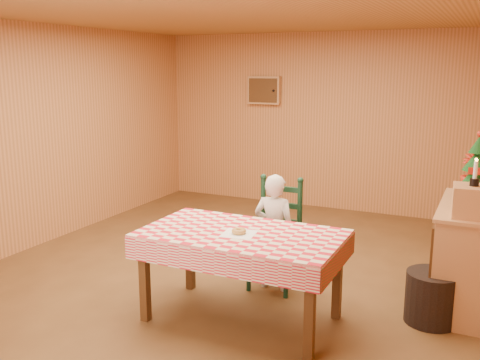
% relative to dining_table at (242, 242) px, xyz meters
% --- Properties ---
extents(ground, '(6.00, 6.00, 0.00)m').
position_rel_dining_table_xyz_m(ground, '(-0.54, 0.90, -0.69)').
color(ground, brown).
rests_on(ground, ground).
extents(cabin_walls, '(5.10, 6.05, 2.65)m').
position_rel_dining_table_xyz_m(cabin_walls, '(-0.54, 1.43, 1.14)').
color(cabin_walls, '#BB7843').
rests_on(cabin_walls, ground).
extents(dining_table, '(1.66, 0.96, 0.77)m').
position_rel_dining_table_xyz_m(dining_table, '(0.00, 0.00, 0.00)').
color(dining_table, '#4C2D14').
rests_on(dining_table, ground).
extents(ladder_chair, '(0.44, 0.40, 1.08)m').
position_rel_dining_table_xyz_m(ladder_chair, '(0.00, 0.79, -0.18)').
color(ladder_chair, black).
rests_on(ladder_chair, ground).
extents(seated_child, '(0.41, 0.27, 1.12)m').
position_rel_dining_table_xyz_m(seated_child, '(-0.00, 0.73, -0.13)').
color(seated_child, silver).
rests_on(seated_child, ground).
extents(napkin, '(0.29, 0.29, 0.00)m').
position_rel_dining_table_xyz_m(napkin, '(-0.00, -0.05, 0.08)').
color(napkin, white).
rests_on(napkin, dining_table).
extents(donut, '(0.16, 0.16, 0.04)m').
position_rel_dining_table_xyz_m(donut, '(-0.00, -0.05, 0.11)').
color(donut, '#BA8D43').
rests_on(donut, napkin).
extents(shelf_unit, '(0.54, 1.24, 0.93)m').
position_rel_dining_table_xyz_m(shelf_unit, '(1.69, 1.11, -0.22)').
color(shelf_unit, tan).
rests_on(shelf_unit, ground).
extents(crate, '(0.32, 0.32, 0.25)m').
position_rel_dining_table_xyz_m(crate, '(1.70, 0.71, 0.37)').
color(crate, tan).
rests_on(crate, shelf_unit).
extents(christmas_tree, '(0.34, 0.34, 0.62)m').
position_rel_dining_table_xyz_m(christmas_tree, '(1.70, 1.36, 0.52)').
color(christmas_tree, '#4C2D14').
rests_on(christmas_tree, shelf_unit).
extents(flower_arrangement, '(0.24, 0.24, 0.36)m').
position_rel_dining_table_xyz_m(flower_arrangement, '(1.65, 1.66, 0.42)').
color(flower_arrangement, '#9E1C0E').
rests_on(flower_arrangement, shelf_unit).
extents(candle_set, '(0.07, 0.07, 0.22)m').
position_rel_dining_table_xyz_m(candle_set, '(1.70, 0.71, 0.56)').
color(candle_set, black).
rests_on(candle_set, crate).
extents(storage_bin, '(0.54, 0.54, 0.43)m').
position_rel_dining_table_xyz_m(storage_bin, '(1.46, 0.63, -0.47)').
color(storage_bin, black).
rests_on(storage_bin, ground).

